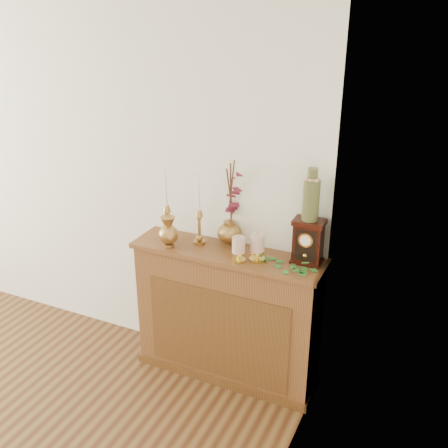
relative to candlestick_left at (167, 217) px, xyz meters
The scene contains 10 objects.
console_shelf 0.78m from the candlestick_left, ahead, with size 1.24×0.34×0.93m.
candlestick_left is the anchor object (origin of this frame).
candlestick_center 0.22m from the candlestick_left, 10.01° to the left, with size 0.08×0.08×0.47m.
bud_vase 0.12m from the candlestick_left, 56.52° to the right, with size 0.13×0.13×0.20m.
ginger_jar 0.44m from the candlestick_left, 22.00° to the left, with size 0.23×0.25×0.57m.
pillar_candle_left 0.55m from the candlestick_left, ahead, with size 0.09×0.09×0.17m.
pillar_candle_right 0.64m from the candlestick_left, ahead, with size 0.10×0.10×0.18m.
ivy_garland 0.80m from the candlestick_left, ahead, with size 0.36×0.15×0.07m.
mantel_clock 0.92m from the candlestick_left, ahead, with size 0.18×0.13×0.27m.
ceramic_vase 0.95m from the candlestick_left, ahead, with size 0.10×0.10×0.31m.
Camera 1 is at (2.62, -0.58, 2.37)m, focal length 42.00 mm.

